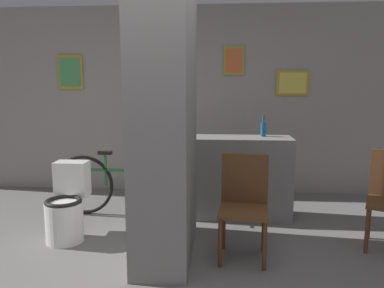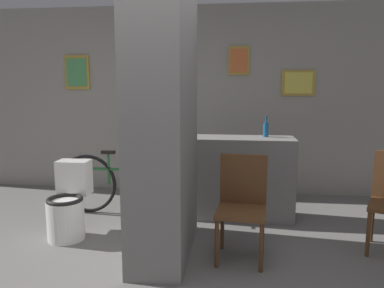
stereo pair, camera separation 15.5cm
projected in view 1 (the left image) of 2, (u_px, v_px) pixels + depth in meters
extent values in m
plane|color=slate|center=(151.00, 285.00, 2.90)|extent=(14.00, 14.00, 0.00)
cube|color=gray|center=(183.00, 101.00, 5.28)|extent=(8.00, 0.06, 2.60)
cube|color=#B79338|center=(70.00, 72.00, 5.28)|extent=(0.36, 0.02, 0.48)
cube|color=#4C9959|center=(70.00, 72.00, 5.27)|extent=(0.30, 0.01, 0.39)
cube|color=#B79338|center=(293.00, 83.00, 5.08)|extent=(0.44, 0.02, 0.34)
cube|color=#E0CC4C|center=(293.00, 83.00, 5.07)|extent=(0.36, 0.01, 0.28)
cube|color=#B79338|center=(234.00, 61.00, 5.09)|extent=(0.28, 0.02, 0.38)
cube|color=#D86633|center=(234.00, 61.00, 5.08)|extent=(0.23, 0.01, 0.31)
cube|color=gray|center=(166.00, 112.00, 3.28)|extent=(0.46, 1.20, 2.60)
cylinder|color=black|center=(131.00, 83.00, 3.02)|extent=(0.03, 0.40, 0.40)
cylinder|color=red|center=(130.00, 83.00, 3.02)|extent=(0.01, 0.07, 0.07)
cube|color=gray|center=(239.00, 177.00, 4.33)|extent=(1.18, 0.44, 0.94)
cylinder|color=white|center=(65.00, 222.00, 3.68)|extent=(0.37, 0.37, 0.40)
torus|color=black|center=(63.00, 201.00, 3.64)|extent=(0.35, 0.35, 0.04)
cube|color=white|center=(72.00, 179.00, 3.86)|extent=(0.33, 0.20, 0.36)
cylinder|color=brown|center=(220.00, 243.00, 3.16)|extent=(0.04, 0.04, 0.42)
cylinder|color=brown|center=(265.00, 246.00, 3.10)|extent=(0.04, 0.04, 0.42)
cylinder|color=brown|center=(224.00, 227.00, 3.52)|extent=(0.04, 0.04, 0.42)
cylinder|color=brown|center=(264.00, 229.00, 3.45)|extent=(0.04, 0.04, 0.42)
cube|color=brown|center=(243.00, 211.00, 3.27)|extent=(0.46, 0.46, 0.04)
cube|color=brown|center=(245.00, 178.00, 3.42)|extent=(0.42, 0.07, 0.45)
cylinder|color=brown|center=(367.00, 231.00, 3.41)|extent=(0.04, 0.04, 0.42)
cylinder|color=brown|center=(369.00, 218.00, 3.74)|extent=(0.04, 0.04, 0.42)
torus|color=black|center=(84.00, 185.00, 4.43)|extent=(0.71, 0.04, 0.71)
torus|color=black|center=(175.00, 187.00, 4.35)|extent=(0.71, 0.04, 0.71)
cylinder|color=#266633|center=(128.00, 170.00, 4.36)|extent=(1.00, 0.04, 0.04)
cylinder|color=#266633|center=(106.00, 170.00, 4.38)|extent=(0.03, 0.03, 0.37)
cylinder|color=#266633|center=(170.00, 171.00, 4.33)|extent=(0.03, 0.03, 0.34)
cube|color=black|center=(105.00, 153.00, 4.35)|extent=(0.16, 0.06, 0.04)
cylinder|color=#262626|center=(170.00, 157.00, 4.30)|extent=(0.03, 0.42, 0.03)
cylinder|color=#19598C|center=(263.00, 130.00, 4.30)|extent=(0.06, 0.06, 0.16)
cylinder|color=#19598C|center=(263.00, 120.00, 4.28)|extent=(0.02, 0.02, 0.07)
sphere|color=#333333|center=(264.00, 116.00, 4.28)|extent=(0.03, 0.03, 0.03)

